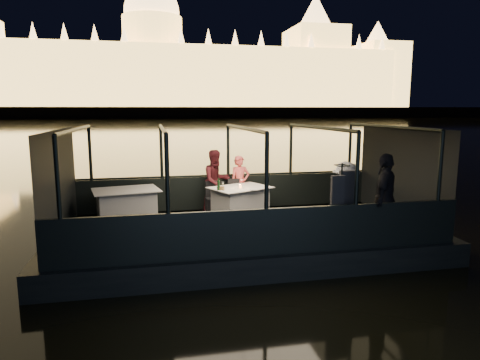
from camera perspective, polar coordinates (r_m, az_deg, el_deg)
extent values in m
plane|color=black|center=(89.56, -10.53, 7.20)|extent=(500.00, 500.00, 0.00)
cube|color=black|center=(10.22, 0.46, -8.97)|extent=(8.60, 4.40, 1.00)
cube|color=black|center=(10.08, 0.47, -6.38)|extent=(8.00, 4.00, 0.04)
cube|color=black|center=(11.88, -1.58, -1.62)|extent=(8.00, 0.08, 0.90)
cube|color=black|center=(8.08, 3.50, -6.94)|extent=(8.00, 0.08, 0.90)
cube|color=#423D33|center=(219.50, -11.36, 8.66)|extent=(400.00, 140.00, 6.00)
cube|color=silver|center=(10.94, 0.03, -2.92)|extent=(1.76, 1.56, 0.77)
cube|color=white|center=(10.75, -14.87, -3.46)|extent=(1.72, 1.39, 0.82)
cube|color=black|center=(11.26, -3.54, -2.25)|extent=(0.42, 0.42, 0.83)
cube|color=black|center=(11.36, -0.49, -2.13)|extent=(0.46, 0.46, 0.88)
imported|color=#EF5C57|center=(11.59, 0.00, -0.38)|extent=(0.58, 0.42, 1.49)
imported|color=#441319|center=(11.48, -3.19, -0.50)|extent=(0.96, 0.86, 1.66)
imported|color=white|center=(9.41, 13.86, -2.35)|extent=(0.66, 1.09, 1.63)
imported|color=black|center=(9.23, 18.69, -2.79)|extent=(1.07, 1.12, 1.86)
cylinder|color=#143717|center=(10.46, -2.87, -0.55)|extent=(0.08, 0.08, 0.30)
cylinder|color=brown|center=(10.54, -2.59, -1.08)|extent=(0.21, 0.21, 0.07)
cylinder|color=orange|center=(10.72, 0.04, -0.89)|extent=(0.07, 0.07, 0.09)
cylinder|color=white|center=(10.52, 1.98, -1.27)|extent=(0.34, 0.34, 0.02)
cylinder|color=silver|center=(10.83, -2.55, -0.96)|extent=(0.27, 0.27, 0.01)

